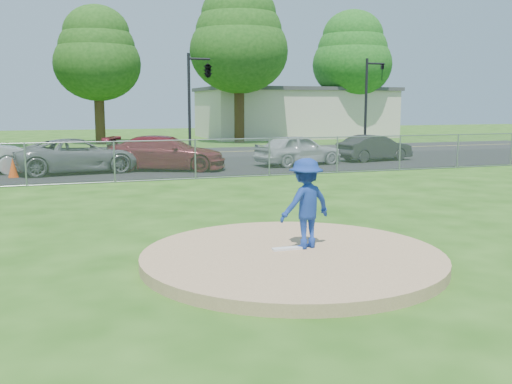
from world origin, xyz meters
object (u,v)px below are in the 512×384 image
commercial_building (294,112)px  tree_center (97,53)px  parked_car_gray (79,156)px  traffic_cone (13,168)px  tree_far_right (352,54)px  traffic_signal_right (369,96)px  parked_car_darkred (166,153)px  parked_car_pearl (298,150)px  traffic_signal_center (206,72)px  pitcher (306,203)px  tree_right (239,38)px  parked_car_charcoal (375,148)px

commercial_building → tree_center: bearing=-166.8°
commercial_building → parked_car_gray: bearing=-130.5°
commercial_building → traffic_cone: commercial_building is taller
traffic_cone → tree_far_right: bearing=38.3°
commercial_building → traffic_cone: 31.77m
traffic_signal_right → parked_car_darkred: (-13.73, -6.58, -2.61)m
parked_car_gray → tree_center: bearing=-13.8°
commercial_building → parked_car_pearl: commercial_building is taller
traffic_signal_center → pitcher: (-3.62, -21.76, -3.59)m
traffic_signal_center → parked_car_pearl: size_ratio=1.32×
tree_right → parked_car_pearl: (-2.24, -16.47, -6.92)m
traffic_signal_right → traffic_cone: bearing=-160.0°
pitcher → parked_car_gray: bearing=-92.7°
tree_center → parked_car_pearl: 20.84m
traffic_signal_center → traffic_signal_right: size_ratio=1.00×
traffic_signal_center → traffic_signal_right: (10.27, 0.00, -1.25)m
tree_center → pitcher: size_ratio=5.96×
commercial_building → traffic_cone: bearing=-133.0°
pitcher → parked_car_darkred: 15.18m
tree_right → parked_car_gray: 21.49m
parked_car_darkred → parked_car_charcoal: 10.79m
tree_far_right → traffic_cone: bearing=-141.7°
parked_car_gray → parked_car_pearl: bearing=-97.9°
tree_far_right → commercial_building: bearing=143.1°
traffic_signal_right → parked_car_pearl: size_ratio=1.32×
parked_car_gray → parked_car_pearl: 9.86m
tree_center → parked_car_gray: bearing=-96.5°
parked_car_charcoal → tree_center: bearing=25.6°
tree_center → parked_car_pearl: bearing=-67.2°
commercial_building → parked_car_darkred: commercial_building is taller
traffic_signal_center → parked_car_charcoal: bearing=-38.4°
tree_right → parked_car_charcoal: bearing=-81.8°
tree_far_right → traffic_signal_center: tree_far_right is taller
tree_center → traffic_signal_right: 19.64m
parked_car_gray → commercial_building: bearing=-47.7°
parked_car_gray → parked_car_pearl: (9.86, -0.12, 0.01)m
traffic_signal_center → parked_car_darkred: bearing=-117.8°
parked_car_pearl → parked_car_charcoal: 4.56m
traffic_signal_center → traffic_signal_right: bearing=0.0°
tree_right → traffic_signal_center: tree_right is taller
parked_car_darkred → tree_center: bearing=26.3°
commercial_building → traffic_signal_center: size_ratio=2.93×
tree_center → traffic_signal_right: tree_center is taller
pitcher → parked_car_gray: (-3.46, 15.40, -0.31)m
tree_center → parked_car_gray: 19.35m
tree_far_right → pitcher: tree_far_right is taller
tree_center → tree_far_right: (21.00, 1.00, 0.59)m
pitcher → parked_car_pearl: bearing=-128.1°
parked_car_gray → traffic_cone: bearing=101.6°
tree_center → traffic_signal_center: (4.97, -12.00, -1.86)m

